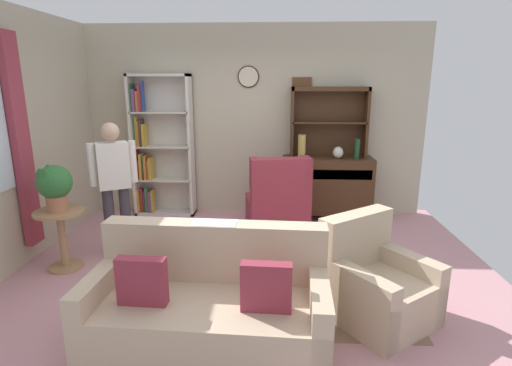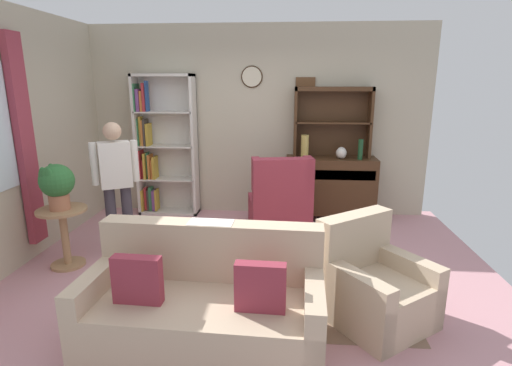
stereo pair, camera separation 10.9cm
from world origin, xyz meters
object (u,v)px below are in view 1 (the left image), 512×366
object	(u,v)px
vase_tall	(302,147)
couch_floral	(209,307)
bookshelf	(157,148)
bottle_wine	(357,149)
wingback_chair	(278,204)
potted_plant_large	(54,184)
armchair_floral	(375,286)
plant_stand	(62,233)
sideboard	(327,185)
sideboard_hutch	(329,112)
person_reading	(114,180)
vase_round	(338,153)

from	to	relation	value
vase_tall	couch_floral	size ratio (longest dim) A/B	0.18
bookshelf	bottle_wine	bearing A→B (deg)	-3.44
wingback_chair	potted_plant_large	size ratio (longest dim) A/B	2.13
armchair_floral	wingback_chair	bearing A→B (deg)	112.40
vase_tall	plant_stand	xyz separation A→B (m)	(-2.67, -1.75, -0.68)
sideboard	wingback_chair	world-z (taller)	wingback_chair
couch_floral	plant_stand	bearing A→B (deg)	146.18
bookshelf	potted_plant_large	distance (m)	2.01
sideboard	potted_plant_large	size ratio (longest dim) A/B	2.64
sideboard_hutch	vase_tall	world-z (taller)	sideboard_hutch
sideboard_hutch	potted_plant_large	distance (m)	3.69
sideboard_hutch	bookshelf	bearing A→B (deg)	-179.49
vase_tall	person_reading	xyz separation A→B (m)	(-2.19, -1.37, -0.18)
vase_tall	plant_stand	world-z (taller)	vase_tall
potted_plant_large	vase_tall	bearing A→B (deg)	33.44
vase_tall	bottle_wine	xyz separation A→B (m)	(0.78, -0.01, -0.02)
vase_round	couch_floral	world-z (taller)	vase_round
wingback_chair	person_reading	bearing A→B (deg)	-154.80
sideboard_hutch	vase_round	xyz separation A→B (m)	(0.13, -0.18, -0.55)
wingback_chair	potted_plant_large	distance (m)	2.72
plant_stand	potted_plant_large	bearing A→B (deg)	-114.19
person_reading	sideboard	bearing A→B (deg)	29.33
sideboard	vase_tall	distance (m)	0.70
bottle_wine	wingback_chair	size ratio (longest dim) A/B	0.27
vase_tall	vase_round	distance (m)	0.53
plant_stand	potted_plant_large	size ratio (longest dim) A/B	1.35
bookshelf	armchair_floral	xyz separation A→B (m)	(2.65, -2.69, -0.74)
sideboard	potted_plant_large	world-z (taller)	potted_plant_large
sideboard	person_reading	size ratio (longest dim) A/B	0.83
wingback_chair	person_reading	world-z (taller)	person_reading
sideboard_hutch	armchair_floral	xyz separation A→B (m)	(0.11, -2.72, -1.27)
couch_floral	potted_plant_large	bearing A→B (deg)	146.78
person_reading	plant_stand	bearing A→B (deg)	-141.61
bookshelf	wingback_chair	bearing A→B (deg)	-20.15
sideboard	vase_tall	xyz separation A→B (m)	(-0.39, -0.08, 0.58)
person_reading	wingback_chair	bearing A→B (deg)	25.20
person_reading	armchair_floral	bearing A→B (deg)	-23.17
vase_round	potted_plant_large	bearing A→B (deg)	-150.88
plant_stand	potted_plant_large	xyz separation A→B (m)	(-0.01, -0.02, 0.55)
person_reading	vase_tall	bearing A→B (deg)	32.02
potted_plant_large	bottle_wine	bearing A→B (deg)	26.96
bookshelf	armchair_floral	bearing A→B (deg)	-45.51
bottle_wine	potted_plant_large	distance (m)	3.88
vase_round	sideboard	bearing A→B (deg)	152.83
sideboard_hutch	potted_plant_large	bearing A→B (deg)	-147.46
wingback_chair	person_reading	size ratio (longest dim) A/B	0.67
armchair_floral	person_reading	distance (m)	3.00
bottle_wine	couch_floral	distance (m)	3.45
wingback_chair	vase_round	bearing A→B (deg)	30.85
bottle_wine	armchair_floral	xyz separation A→B (m)	(-0.28, -2.52, -0.77)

